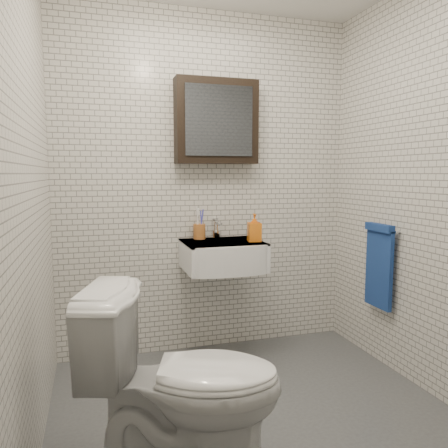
# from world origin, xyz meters

# --- Properties ---
(ground) EXTENTS (2.20, 2.00, 0.01)m
(ground) POSITION_xyz_m (0.00, 0.00, 0.01)
(ground) COLOR #45484C
(ground) RESTS_ON ground
(room_shell) EXTENTS (2.22, 2.02, 2.51)m
(room_shell) POSITION_xyz_m (0.00, 0.00, 1.47)
(room_shell) COLOR silver
(room_shell) RESTS_ON ground
(washbasin) EXTENTS (0.55, 0.50, 0.20)m
(washbasin) POSITION_xyz_m (0.05, 0.73, 0.76)
(washbasin) COLOR white
(washbasin) RESTS_ON room_shell
(faucet) EXTENTS (0.06, 0.20, 0.15)m
(faucet) POSITION_xyz_m (0.05, 0.93, 0.92)
(faucet) COLOR silver
(faucet) RESTS_ON washbasin
(mirror_cabinet) EXTENTS (0.60, 0.15, 0.60)m
(mirror_cabinet) POSITION_xyz_m (0.05, 0.93, 1.70)
(mirror_cabinet) COLOR black
(mirror_cabinet) RESTS_ON room_shell
(towel_rail) EXTENTS (0.09, 0.30, 0.58)m
(towel_rail) POSITION_xyz_m (1.04, 0.35, 0.72)
(towel_rail) COLOR silver
(towel_rail) RESTS_ON room_shell
(toothbrush_cup) EXTENTS (0.10, 0.10, 0.24)m
(toothbrush_cup) POSITION_xyz_m (-0.08, 0.94, 0.91)
(toothbrush_cup) COLOR #AC622B
(toothbrush_cup) RESTS_ON washbasin
(soap_bottle) EXTENTS (0.10, 0.10, 0.20)m
(soap_bottle) POSITION_xyz_m (0.27, 0.71, 0.95)
(soap_bottle) COLOR orange
(soap_bottle) RESTS_ON washbasin
(toilet) EXTENTS (0.94, 0.71, 0.85)m
(toilet) POSITION_xyz_m (-0.47, -0.38, 0.43)
(toilet) COLOR white
(toilet) RESTS_ON ground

